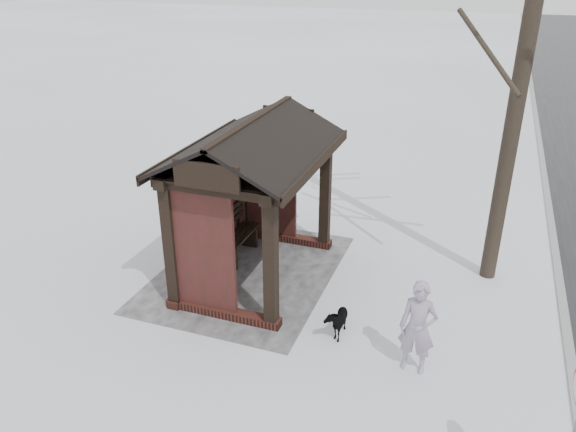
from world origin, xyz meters
name	(u,v)px	position (x,y,z in m)	size (l,w,h in m)	color
ground	(257,274)	(0.00, 0.00, 0.00)	(120.00, 120.00, 0.00)	white
kerb	(567,333)	(0.00, 5.50, 0.01)	(120.00, 0.15, 0.06)	gray
trampled_patch	(248,272)	(0.00, -0.20, 0.01)	(4.20, 3.20, 0.02)	#99989E
bus_shelter	(246,168)	(0.00, -0.16, 2.17)	(3.60, 2.40, 3.09)	#381B14
pedestrian	(418,328)	(1.73, 3.27, 0.74)	(0.54, 0.35, 1.48)	#A193AD
dog	(337,319)	(1.30, 1.95, 0.28)	(0.30, 0.66, 0.56)	black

